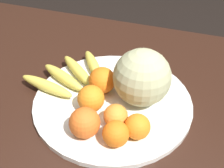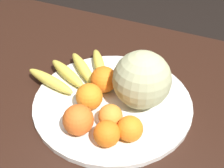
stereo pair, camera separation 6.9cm
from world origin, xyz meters
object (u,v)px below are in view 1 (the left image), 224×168
kitchen_table (115,118)px  melon (142,77)px  fruit_bowl (112,100)px  orange_front_left (85,123)px  orange_top_small (116,134)px  orange_back_right (116,116)px  produce_tag (105,118)px  banana_bunch (70,75)px  orange_front_right (137,127)px  orange_mid_center (91,99)px  orange_back_left (102,81)px

kitchen_table → melon: 0.19m
fruit_bowl → orange_front_left: (0.02, 0.14, 0.04)m
orange_top_small → orange_back_right: bearing=-71.1°
orange_top_small → produce_tag: 0.08m
orange_back_right → melon: bearing=-106.5°
orange_back_right → produce_tag: bearing=-15.9°
banana_bunch → fruit_bowl: bearing=-163.2°
orange_front_right → orange_top_small: (0.04, 0.04, 0.00)m
produce_tag → fruit_bowl: bearing=-48.5°
kitchen_table → orange_mid_center: 0.16m
kitchen_table → banana_bunch: banana_bunch is taller
kitchen_table → orange_front_left: (0.02, 0.16, 0.14)m
fruit_bowl → orange_top_small: bearing=112.6°
banana_bunch → produce_tag: (-0.15, 0.12, -0.02)m
orange_mid_center → orange_back_left: orange_back_left is taller
orange_back_left → orange_front_left: bearing=96.9°
orange_top_small → produce_tag: bearing=-51.3°
banana_bunch → orange_back_left: (-0.11, 0.02, 0.02)m
melon → orange_back_left: 0.12m
produce_tag → melon: bearing=-87.5°
orange_mid_center → orange_back_left: bearing=-90.6°
orange_front_right → orange_top_small: 0.05m
orange_top_small → orange_back_left: bearing=-58.9°
banana_bunch → orange_front_left: orange_front_left is taller
kitchen_table → melon: (-0.07, -0.00, 0.17)m
orange_top_small → banana_bunch: bearing=-41.3°
banana_bunch → orange_front_right: (-0.24, 0.14, 0.01)m
banana_bunch → orange_back_left: orange_back_left is taller
kitchen_table → produce_tag: size_ratio=17.28×
orange_front_left → orange_top_small: 0.08m
kitchen_table → orange_mid_center: size_ratio=24.12×
melon → produce_tag: melon is taller
orange_back_left → produce_tag: 0.11m
kitchen_table → banana_bunch: (0.15, -0.02, 0.12)m
orange_back_left → orange_back_right: orange_back_left is taller
produce_tag → orange_top_small: bearing=163.4°
orange_back_right → produce_tag: size_ratio=0.60×
kitchen_table → orange_front_right: size_ratio=27.95×
banana_bunch → orange_mid_center: (-0.11, 0.09, 0.02)m
orange_mid_center → produce_tag: 0.06m
kitchen_table → banana_bunch: 0.19m
orange_front_left → kitchen_table: bearing=-96.8°
fruit_bowl → orange_back_left: size_ratio=5.79×
fruit_bowl → banana_bunch: 0.15m
orange_front_left → orange_mid_center: bearing=-76.6°
orange_front_right → produce_tag: size_ratio=0.62×
orange_front_right → orange_back_right: orange_front_right is taller
kitchen_table → produce_tag: (-0.01, 0.10, 0.10)m
banana_bunch → produce_tag: bearing=174.1°
orange_front_left → orange_mid_center: (0.02, -0.08, -0.00)m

